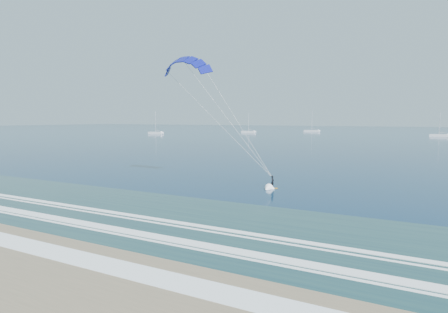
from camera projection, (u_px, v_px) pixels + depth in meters
ground at (3, 237)px, 29.07m from camera, size 900.00×900.00×0.00m
kitesurfer_rig at (223, 113)px, 50.91m from camera, size 17.73×3.99×17.89m
sailboat_0 at (156, 133)px, 223.38m from camera, size 9.36×2.40×12.64m
sailboat_1 at (248, 132)px, 241.09m from camera, size 8.92×2.40×12.22m
sailboat_2 at (312, 131)px, 258.13m from camera, size 10.16×2.40×13.49m
sailboat_3 at (439, 135)px, 189.54m from camera, size 8.28×2.40×11.55m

